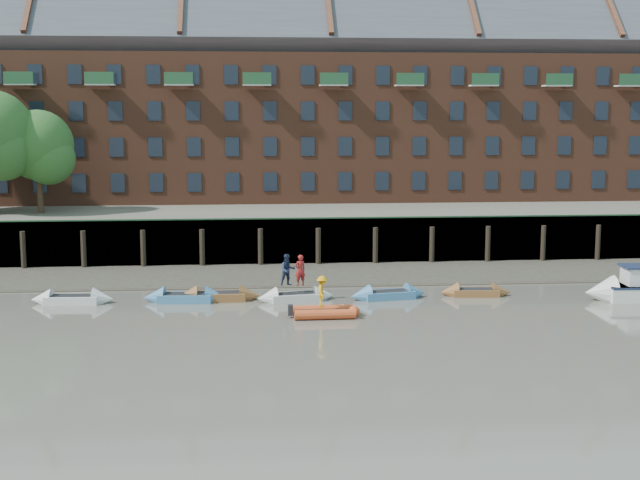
{
  "coord_description": "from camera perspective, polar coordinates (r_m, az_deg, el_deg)",
  "views": [
    {
      "loc": [
        -7.01,
        -39.03,
        10.73
      ],
      "look_at": [
        -2.7,
        12.0,
        3.2
      ],
      "focal_mm": 50.0,
      "sensor_mm": 36.0,
      "label": 1
    }
  ],
  "objects": [
    {
      "name": "river_wall",
      "position": [
        62.48,
        1.67,
        -0.05
      ],
      "size": [
        110.0,
        1.23,
        3.3
      ],
      "color": "#2D2A26",
      "rests_on": "ground"
    },
    {
      "name": "rowboat_3",
      "position": [
        50.43,
        -1.58,
        -3.66
      ],
      "size": [
        4.55,
        1.98,
        1.28
      ],
      "rotation": [
        0.0,
        0.0,
        0.16
      ],
      "color": "silver",
      "rests_on": "ground"
    },
    {
      "name": "rowboat_0",
      "position": [
        51.63,
        -15.56,
        -3.68
      ],
      "size": [
        4.62,
        1.53,
        1.32
      ],
      "rotation": [
        0.0,
        0.0,
        -0.05
      ],
      "color": "silver",
      "rests_on": "ground"
    },
    {
      "name": "rowboat_6",
      "position": [
        52.55,
        9.92,
        -3.31
      ],
      "size": [
        4.16,
        1.49,
        1.18
      ],
      "rotation": [
        0.0,
        0.0,
        -0.08
      ],
      "color": "brown",
      "rests_on": "ground"
    },
    {
      "name": "person_rib_crew",
      "position": [
        46.24,
        0.14,
        -3.31
      ],
      "size": [
        0.7,
        1.1,
        1.63
      ],
      "primitive_type": "imported",
      "rotation": [
        0.0,
        0.0,
        1.48
      ],
      "color": "orange",
      "rests_on": "rib_tender"
    },
    {
      "name": "person_rower_a",
      "position": [
        50.23,
        -1.28,
        -1.94
      ],
      "size": [
        0.75,
        0.63,
        1.77
      ],
      "primitive_type": "imported",
      "rotation": [
        0.0,
        0.0,
        3.52
      ],
      "color": "maroon",
      "rests_on": "rowboat_3"
    },
    {
      "name": "motor_launch",
      "position": [
        53.58,
        19.31,
        -2.96
      ],
      "size": [
        6.2,
        2.22,
        2.53
      ],
      "rotation": [
        0.0,
        0.0,
        3.11
      ],
      "color": "silver",
      "rests_on": "ground"
    },
    {
      "name": "apartment_terrace",
      "position": [
        76.37,
        0.45,
        9.94
      ],
      "size": [
        80.6,
        15.56,
        20.98
      ],
      "color": "brown",
      "rests_on": "bank_terrace"
    },
    {
      "name": "bank_terrace",
      "position": [
        75.91,
        0.51,
        1.46
      ],
      "size": [
        110.0,
        28.0,
        3.2
      ],
      "primitive_type": "cube",
      "color": "#5E594D",
      "rests_on": "ground"
    },
    {
      "name": "rib_tender",
      "position": [
        46.56,
        0.44,
        -4.63
      ],
      "size": [
        3.48,
        1.7,
        0.6
      ],
      "rotation": [
        0.0,
        0.0,
        0.02
      ],
      "color": "#C94B21",
      "rests_on": "ground"
    },
    {
      "name": "person_rower_b",
      "position": [
        50.27,
        -2.09,
        -1.92
      ],
      "size": [
        1.02,
        0.88,
        1.8
      ],
      "primitive_type": "imported",
      "rotation": [
        0.0,
        0.0,
        0.25
      ],
      "color": "#19233F",
      "rests_on": "rowboat_3"
    },
    {
      "name": "mud_band",
      "position": [
        55.14,
        2.58,
        -2.87
      ],
      "size": [
        110.0,
        1.6,
        0.1
      ],
      "primitive_type": "cube",
      "color": "#4C4336",
      "rests_on": "ground"
    },
    {
      "name": "ground",
      "position": [
        41.08,
        5.21,
        -6.81
      ],
      "size": [
        220.0,
        220.0,
        0.0
      ],
      "primitive_type": "plane",
      "color": "#656056",
      "rests_on": "ground"
    },
    {
      "name": "rowboat_2",
      "position": [
        50.82,
        -6.52,
        -3.6
      ],
      "size": [
        4.72,
        1.43,
        1.36
      ],
      "rotation": [
        0.0,
        0.0,
        0.01
      ],
      "color": "brown",
      "rests_on": "ground"
    },
    {
      "name": "foreshore",
      "position": [
        58.45,
        2.15,
        -2.22
      ],
      "size": [
        110.0,
        8.0,
        0.5
      ],
      "primitive_type": "cube",
      "color": "#3D382F",
      "rests_on": "ground"
    },
    {
      "name": "rowboat_4",
      "position": [
        51.15,
        4.39,
        -3.51
      ],
      "size": [
        4.65,
        2.09,
        1.3
      ],
      "rotation": [
        0.0,
        0.0,
        0.18
      ],
      "color": "teal",
      "rests_on": "ground"
    },
    {
      "name": "rowboat_1",
      "position": [
        50.74,
        -8.62,
        -3.66
      ],
      "size": [
        4.74,
        1.68,
        1.35
      ],
      "rotation": [
        0.0,
        0.0,
        -0.07
      ],
      "color": "teal",
      "rests_on": "ground"
    }
  ]
}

